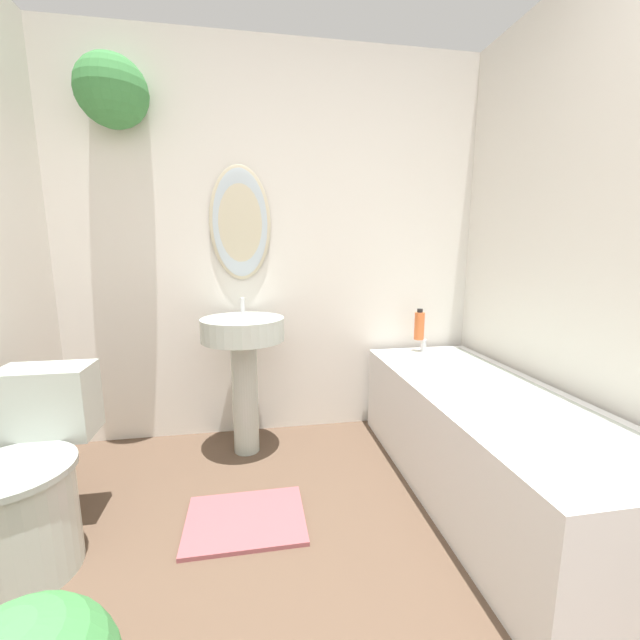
# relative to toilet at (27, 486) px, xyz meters

# --- Properties ---
(wall_back) EXTENTS (2.70, 0.37, 2.40)m
(wall_back) POSITION_rel_toilet_xyz_m (0.92, 0.99, 0.99)
(wall_back) COLOR silver
(wall_back) RESTS_ON ground_plane
(wall_right) EXTENTS (0.06, 2.42, 2.40)m
(wall_right) POSITION_rel_toilet_xyz_m (2.34, -0.18, 0.90)
(wall_right) COLOR silver
(wall_right) RESTS_ON ground_plane
(toilet) EXTENTS (0.41, 0.60, 0.71)m
(toilet) POSITION_rel_toilet_xyz_m (0.00, 0.00, 0.00)
(toilet) COLOR #B2BCB2
(toilet) RESTS_ON ground_plane
(pedestal_sink) EXTENTS (0.47, 0.47, 0.91)m
(pedestal_sink) POSITION_rel_toilet_xyz_m (0.80, 0.70, 0.30)
(pedestal_sink) COLOR #B2BCB2
(pedestal_sink) RESTS_ON ground_plane
(bathtub) EXTENTS (0.67, 1.68, 0.61)m
(bathtub) POSITION_rel_toilet_xyz_m (1.96, 0.08, -0.03)
(bathtub) COLOR silver
(bathtub) RESTS_ON ground_plane
(shampoo_bottle) EXTENTS (0.06, 0.06, 0.20)m
(shampoo_bottle) POSITION_rel_toilet_xyz_m (1.93, 0.83, 0.40)
(shampoo_bottle) COLOR #DB6633
(shampoo_bottle) RESTS_ON bathtub
(bath_mat) EXTENTS (0.52, 0.39, 0.02)m
(bath_mat) POSITION_rel_toilet_xyz_m (0.80, 0.06, -0.29)
(bath_mat) COLOR #934C51
(bath_mat) RESTS_ON ground_plane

